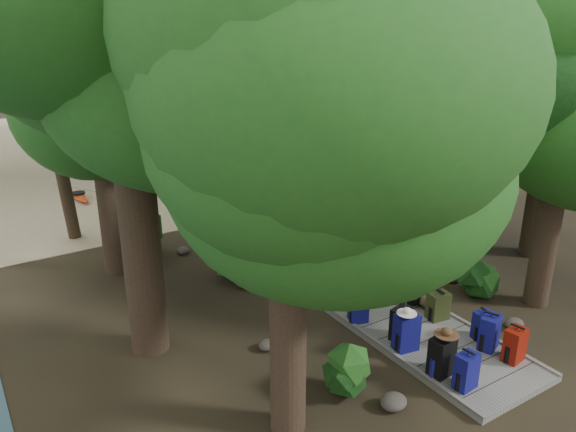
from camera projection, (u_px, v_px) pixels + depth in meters
ground at (336, 282)px, 12.93m from camera, size 120.00×120.00×0.00m
sand_beach at (124, 148)px, 25.61m from camera, size 40.00×22.00×0.02m
boardwalk at (311, 264)px, 13.71m from camera, size 2.00×12.00×0.12m
backpack_left_a at (467, 369)px, 9.03m from camera, size 0.39×0.29×0.69m
backpack_left_b at (442, 354)px, 9.35m from camera, size 0.46×0.35×0.77m
backpack_left_c at (406, 330)px, 10.06m from camera, size 0.46×0.37×0.77m
backpack_left_d at (358, 309)px, 11.00m from camera, size 0.42×0.35×0.55m
backpack_right_a at (515, 343)px, 9.75m from camera, size 0.42×0.33×0.69m
backpack_right_b at (490, 331)px, 10.09m from camera, size 0.47×0.40×0.72m
backpack_right_c at (483, 324)px, 10.42m from camera, size 0.39×0.31×0.61m
backpack_right_d at (438, 304)px, 11.09m from camera, size 0.44×0.35×0.62m
duffel_right_khaki at (427, 298)px, 11.59m from camera, size 0.45×0.61×0.38m
duffel_right_black at (404, 290)px, 11.85m from camera, size 0.70×0.82×0.44m
suitcase_on_boardwalk at (400, 323)px, 10.42m from camera, size 0.44×0.30×0.63m
lone_suitcase_on_sand at (203, 178)px, 19.61m from camera, size 0.52×0.38×0.72m
hat_brown at (447, 331)px, 9.19m from camera, size 0.41×0.41×0.12m
hat_white at (407, 310)px, 9.83m from camera, size 0.36×0.36×0.12m
kayak at (78, 195)px, 18.50m from camera, size 1.00×3.27×0.32m
sun_lounger at (254, 165)px, 21.44m from camera, size 1.43×2.17×0.67m
tree_right_a at (563, 137)px, 10.79m from camera, size 4.33×4.33×7.22m
tree_right_b at (559, 77)px, 12.95m from camera, size 4.99×4.99×8.92m
tree_right_c at (439, 62)px, 14.34m from camera, size 5.39×5.39×9.32m
tree_right_d at (404, 23)px, 17.08m from camera, size 6.06×6.06×11.10m
tree_right_e at (308, 39)px, 19.29m from camera, size 5.54×5.54×9.97m
tree_right_f at (333, 19)px, 21.97m from camera, size 6.24×6.24×11.14m
tree_left_a at (288, 188)px, 7.16m from camera, size 4.52×4.52×7.53m
tree_left_b at (125, 82)px, 8.77m from camera, size 5.38×5.38×9.69m
tree_left_c at (99, 117)px, 12.25m from camera, size 4.26×4.26×7.41m
tree_back_a at (86, 38)px, 22.88m from camera, size 5.62×5.62×9.72m
tree_back_b at (165, 40)px, 24.95m from camera, size 5.24×5.24×9.36m
tree_back_c at (235, 46)px, 26.26m from camera, size 4.84×4.84×8.72m
palm_right_a at (300, 82)px, 18.15m from camera, size 4.38×4.38×7.47m
palm_right_b at (286, 64)px, 22.80m from camera, size 3.97×3.97×7.67m
palm_right_c at (192, 67)px, 23.22m from camera, size 4.65×4.65×7.39m
palm_left_a at (46, 106)px, 14.06m from camera, size 4.60×4.60×7.31m
rock_left_a at (393, 402)px, 8.81m from camera, size 0.44×0.40×0.24m
rock_left_b at (268, 345)px, 10.34m from camera, size 0.34×0.31×0.19m
rock_left_c at (246, 281)px, 12.69m from camera, size 0.49×0.44×0.27m
rock_left_d at (183, 250)px, 14.44m from camera, size 0.33×0.30×0.18m
rock_right_a at (514, 324)px, 11.02m from camera, size 0.39×0.35×0.21m
rock_right_b at (456, 277)px, 12.93m from camera, size 0.46×0.41×0.25m
rock_right_c at (340, 242)px, 14.92m from camera, size 0.34×0.30×0.19m
rock_right_d at (342, 206)px, 17.49m from camera, size 0.62×0.55×0.34m
shrub_left_a at (340, 374)px, 8.95m from camera, size 0.97×0.97×0.87m
shrub_left_b at (226, 266)px, 12.88m from camera, size 0.84×0.84×0.75m
shrub_left_c at (144, 230)px, 14.45m from camera, size 1.27×1.27×1.14m
shrub_right_a at (479, 281)px, 12.05m from camera, size 0.95×0.95×0.86m
shrub_right_b at (372, 208)px, 15.77m from camera, size 1.49×1.49×1.34m
shrub_right_c at (276, 193)px, 18.03m from camera, size 0.85×0.85×0.76m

